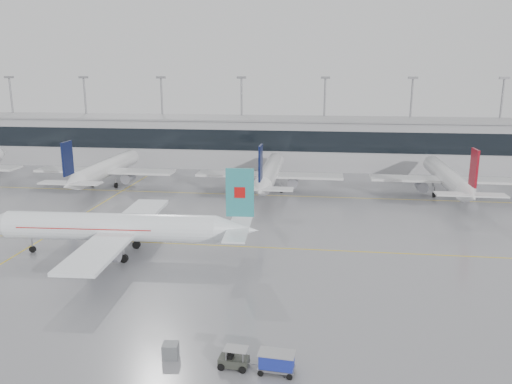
# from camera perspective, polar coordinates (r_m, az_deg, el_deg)

# --- Properties ---
(ground) EXTENTS (320.00, 320.00, 0.00)m
(ground) POSITION_cam_1_polar(r_m,az_deg,el_deg) (70.34, -1.24, -6.26)
(ground) COLOR gray
(ground) RESTS_ON ground
(taxi_line_main) EXTENTS (120.00, 0.25, 0.01)m
(taxi_line_main) POSITION_cam_1_polar(r_m,az_deg,el_deg) (70.34, -1.24, -6.26)
(taxi_line_main) COLOR gold
(taxi_line_main) RESTS_ON ground
(taxi_line_north) EXTENTS (120.00, 0.25, 0.01)m
(taxi_line_north) POSITION_cam_1_polar(r_m,az_deg,el_deg) (98.85, 1.32, -0.37)
(taxi_line_north) COLOR gold
(taxi_line_north) RESTS_ON ground
(taxi_line_cross) EXTENTS (0.25, 60.00, 0.01)m
(taxi_line_cross) POSITION_cam_1_polar(r_m,az_deg,el_deg) (92.87, -18.46, -2.01)
(taxi_line_cross) COLOR gold
(taxi_line_cross) RESTS_ON ground
(terminal) EXTENTS (180.00, 15.00, 12.00)m
(terminal) POSITION_cam_1_polar(r_m,az_deg,el_deg) (129.03, 2.82, 5.64)
(terminal) COLOR #A0A0A4
(terminal) RESTS_ON ground
(terminal_glass) EXTENTS (180.00, 0.20, 5.00)m
(terminal_glass) POSITION_cam_1_polar(r_m,az_deg,el_deg) (121.37, 2.54, 5.85)
(terminal_glass) COLOR black
(terminal_glass) RESTS_ON ground
(terminal_roof) EXTENTS (182.00, 16.00, 0.40)m
(terminal_roof) POSITION_cam_1_polar(r_m,az_deg,el_deg) (128.32, 2.85, 8.38)
(terminal_roof) COLOR gray
(terminal_roof) RESTS_ON ground
(light_masts) EXTENTS (156.40, 1.00, 22.60)m
(light_masts) POSITION_cam_1_polar(r_m,az_deg,el_deg) (134.18, 3.06, 9.10)
(light_masts) COLOR gray
(light_masts) RESTS_ON ground
(air_canada_jet) EXTENTS (37.89, 30.71, 12.06)m
(air_canada_jet) POSITION_cam_1_polar(r_m,az_deg,el_deg) (68.42, -15.30, -3.94)
(air_canada_jet) COLOR white
(air_canada_jet) RESTS_ON ground
(parked_jet_b) EXTENTS (29.64, 36.96, 11.72)m
(parked_jet_b) POSITION_cam_1_polar(r_m,az_deg,el_deg) (110.63, -16.82, 2.52)
(parked_jet_b) COLOR silver
(parked_jet_b) RESTS_ON ground
(parked_jet_c) EXTENTS (29.64, 36.96, 11.72)m
(parked_jet_c) POSITION_cam_1_polar(r_m,az_deg,el_deg) (101.61, 1.54, 2.16)
(parked_jet_c) COLOR silver
(parked_jet_c) RESTS_ON ground
(parked_jet_d) EXTENTS (29.64, 36.96, 11.72)m
(parked_jet_d) POSITION_cam_1_polar(r_m,az_deg,el_deg) (104.21, 21.07, 1.53)
(parked_jet_d) COLOR silver
(parked_jet_d) RESTS_ON ground
(baggage_tug) EXTENTS (3.70, 1.72, 1.77)m
(baggage_tug) POSITION_cam_1_polar(r_m,az_deg,el_deg) (43.63, -2.56, -18.68)
(baggage_tug) COLOR #30322B
(baggage_tug) RESTS_ON ground
(baggage_cart) EXTENTS (3.08, 1.89, 1.82)m
(baggage_cart) POSITION_cam_1_polar(r_m,az_deg,el_deg) (42.75, 2.37, -18.73)
(baggage_cart) COLOR gray
(baggage_cart) RESTS_ON ground
(gse_unit) EXTENTS (1.44, 1.36, 1.32)m
(gse_unit) POSITION_cam_1_polar(r_m,az_deg,el_deg) (45.40, -9.74, -17.44)
(gse_unit) COLOR slate
(gse_unit) RESTS_ON ground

